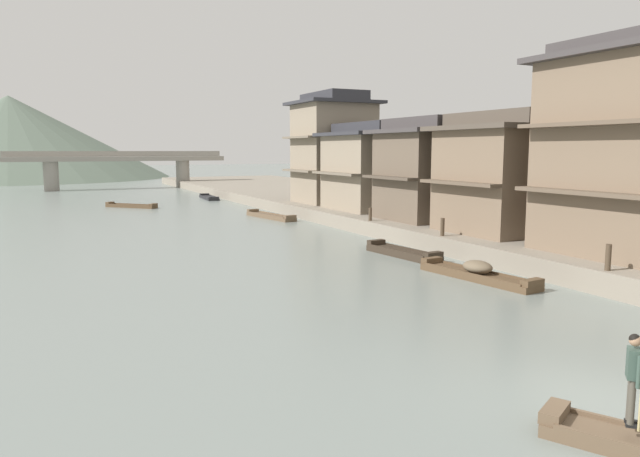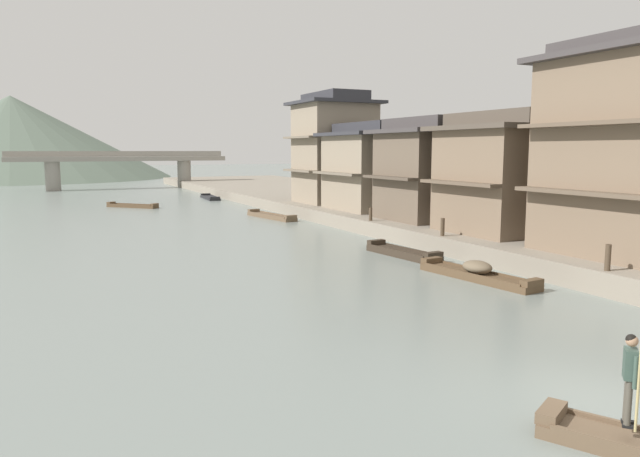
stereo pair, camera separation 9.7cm
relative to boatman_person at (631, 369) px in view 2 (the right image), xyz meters
The scene contains 17 objects.
ground_plane 2.48m from the boatman_person, 51.41° to the left, with size 400.00×400.00×0.00m, color gray.
riverbank_right 36.24m from the boatman_person, 60.63° to the left, with size 18.00×110.00×0.89m, color gray.
boatman_person is the anchor object (origin of this frame).
boat_moored_nearest 55.18m from the boatman_person, 82.19° to the left, with size 1.49×5.47×0.41m.
boat_moored_second 35.93m from the boatman_person, 78.83° to the left, with size 1.94×5.88×0.47m.
boat_moored_third 13.55m from the boatman_person, 60.24° to the left, with size 1.72×5.59×0.77m.
boat_moored_far 48.51m from the boatman_person, 91.48° to the left, with size 4.10×4.27×0.43m.
boat_midriver_drifting 18.76m from the boatman_person, 68.20° to the left, with size 1.49×4.71×0.53m.
house_waterfront_second 21.37m from the boatman_person, 53.21° to the left, with size 6.20×6.30×6.14m.
house_waterfront_tall 26.55m from the boatman_person, 62.09° to the left, with size 5.52×5.87×6.14m.
house_waterfront_narrow 33.02m from the boatman_person, 66.88° to the left, with size 6.63×6.93×6.14m.
house_waterfront_far 38.91m from the boatman_person, 70.53° to the left, with size 6.60×5.99×8.74m.
mooring_post_dock_near 11.96m from the boatman_person, 40.37° to the left, with size 0.20×0.20×0.94m, color #473828.
mooring_post_dock_mid 19.44m from the boatman_person, 62.04° to the left, with size 0.20×0.20×0.89m, color #473828.
mooring_post_dock_far 25.83m from the boatman_person, 69.34° to the left, with size 0.20×0.20×0.79m, color #473828.
stone_bridge 75.64m from the boatman_person, 89.05° to the left, with size 27.56×2.40×4.96m.
hill_far_west 117.10m from the boatman_person, 96.10° to the left, with size 55.72×55.72×14.87m, color #5B6B5B.
Camera 2 is at (-10.08, -7.93, 5.11)m, focal length 33.26 mm.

